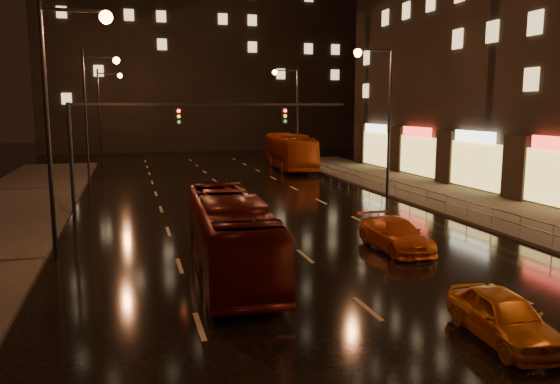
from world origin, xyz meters
name	(u,v)px	position (x,y,z in m)	size (l,w,h in m)	color
ground	(251,211)	(0.00, 20.00, 0.00)	(140.00, 140.00, 0.00)	black
sidewalk_right	(508,214)	(13.50, 15.00, 0.07)	(7.00, 70.00, 0.15)	#38332D
building_distant	(200,23)	(4.00, 72.00, 18.00)	(44.00, 16.00, 36.00)	black
traffic_signal	(159,130)	(-5.06, 20.00, 4.74)	(15.31, 0.32, 6.20)	black
railing_right	(427,194)	(10.20, 18.00, 0.90)	(0.05, 56.00, 1.00)	#99999E
bus_red	(230,234)	(-3.28, 8.73, 1.41)	(2.37, 10.11, 2.82)	#52100B
bus_curb	(289,151)	(8.36, 40.54, 1.69)	(2.83, 12.10, 3.37)	#AC3D11
taxi_near	(504,317)	(2.41, 1.00, 0.65)	(1.53, 3.80, 1.30)	orange
taxi_far	(395,234)	(4.00, 10.00, 0.65)	(1.82, 4.48, 1.30)	#D95714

